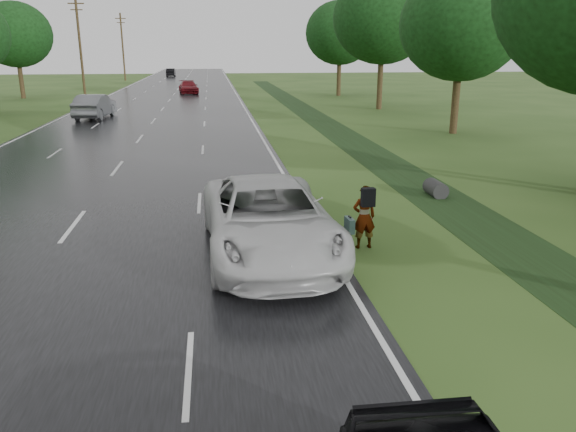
% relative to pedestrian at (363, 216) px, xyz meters
% --- Properties ---
extents(road, '(14.00, 180.00, 0.04)m').
position_rel_pedestrian_xyz_m(road, '(-7.67, 39.76, -0.82)').
color(road, black).
rests_on(road, ground).
extents(edge_stripe_east, '(0.12, 180.00, 0.01)m').
position_rel_pedestrian_xyz_m(edge_stripe_east, '(-0.92, 39.76, -0.79)').
color(edge_stripe_east, silver).
rests_on(edge_stripe_east, road).
extents(edge_stripe_west, '(0.12, 180.00, 0.01)m').
position_rel_pedestrian_xyz_m(edge_stripe_west, '(-14.42, 39.76, -0.79)').
color(edge_stripe_west, silver).
rests_on(edge_stripe_west, road).
extents(center_line, '(0.12, 180.00, 0.01)m').
position_rel_pedestrian_xyz_m(center_line, '(-7.67, 39.76, -0.79)').
color(center_line, silver).
rests_on(center_line, road).
extents(drainage_ditch, '(2.20, 120.00, 0.56)m').
position_rel_pedestrian_xyz_m(drainage_ditch, '(3.83, 13.46, -0.80)').
color(drainage_ditch, black).
rests_on(drainage_ditch, ground).
extents(utility_pole_far, '(1.60, 0.26, 10.00)m').
position_rel_pedestrian_xyz_m(utility_pole_far, '(-16.87, 49.76, 4.36)').
color(utility_pole_far, '#382A17').
rests_on(utility_pole_far, ground).
extents(utility_pole_distant, '(1.60, 0.26, 10.00)m').
position_rel_pedestrian_xyz_m(utility_pole_distant, '(-16.87, 79.76, 4.36)').
color(utility_pole_distant, '#382A17').
rests_on(utility_pole_distant, ground).
extents(tree_east_c, '(7.00, 7.00, 9.29)m').
position_rel_pedestrian_xyz_m(tree_east_c, '(10.53, 18.76, 5.30)').
color(tree_east_c, '#382A17').
rests_on(tree_east_c, ground).
extents(tree_east_d, '(8.00, 8.00, 10.76)m').
position_rel_pedestrian_xyz_m(tree_east_d, '(10.13, 32.76, 6.32)').
color(tree_east_d, '#382A17').
rests_on(tree_east_d, ground).
extents(tree_east_f, '(7.20, 7.20, 9.62)m').
position_rel_pedestrian_xyz_m(tree_east_f, '(9.83, 46.76, 5.54)').
color(tree_east_f, '#382A17').
rests_on(tree_east_f, ground).
extents(tree_west_f, '(7.00, 7.00, 9.29)m').
position_rel_pedestrian_xyz_m(tree_west_f, '(-22.47, 47.76, 5.30)').
color(tree_west_f, '#382A17').
rests_on(tree_west_f, ground).
extents(pedestrian, '(0.75, 0.64, 1.62)m').
position_rel_pedestrian_xyz_m(pedestrian, '(0.00, 0.00, 0.00)').
color(pedestrian, '#A5998C').
rests_on(pedestrian, ground).
extents(white_pickup, '(3.20, 6.51, 1.78)m').
position_rel_pedestrian_xyz_m(white_pickup, '(-2.40, -0.24, 0.09)').
color(white_pickup, silver).
rests_on(white_pickup, road).
extents(silver_sedan, '(2.30, 5.30, 1.69)m').
position_rel_pedestrian_xyz_m(silver_sedan, '(-11.93, 29.01, 0.05)').
color(silver_sedan, gray).
rests_on(silver_sedan, road).
extents(far_car_red, '(2.49, 4.89, 1.36)m').
position_rel_pedestrian_xyz_m(far_car_red, '(-6.10, 51.41, -0.12)').
color(far_car_red, maroon).
rests_on(far_car_red, road).
extents(far_car_dark, '(1.48, 4.21, 1.39)m').
position_rel_pedestrian_xyz_m(far_car_dark, '(-10.58, 91.55, -0.10)').
color(far_car_dark, black).
rests_on(far_car_dark, road).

